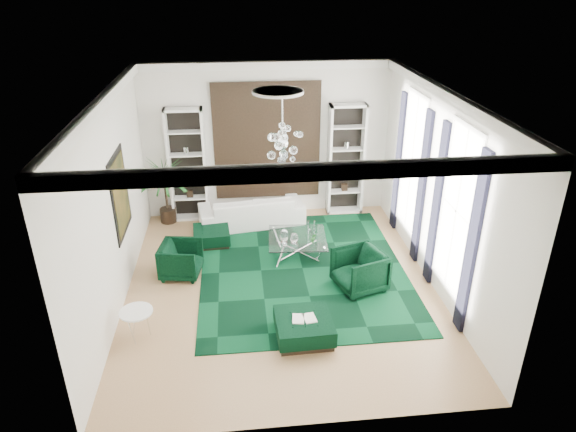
{
  "coord_description": "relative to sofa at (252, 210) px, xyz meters",
  "views": [
    {
      "loc": [
        -0.78,
        -8.58,
        5.67
      ],
      "look_at": [
        0.2,
        0.5,
        1.28
      ],
      "focal_mm": 32.0,
      "sensor_mm": 36.0,
      "label": 1
    }
  ],
  "objects": [
    {
      "name": "wall_front",
      "position": [
        0.45,
        -6.32,
        1.53
      ],
      "size": [
        6.0,
        0.02,
        3.8
      ],
      "primitive_type": "cube",
      "color": "silver",
      "rests_on": "ground"
    },
    {
      "name": "chandelier",
      "position": [
        0.52,
        -2.54,
        2.48
      ],
      "size": [
        1.09,
        1.09,
        0.78
      ],
      "primitive_type": null,
      "rotation": [
        0.0,
        0.0,
        0.3
      ],
      "color": "white",
      "rests_on": "ceiling"
    },
    {
      "name": "coffee_table",
      "position": [
        0.93,
        -1.64,
        -0.15
      ],
      "size": [
        1.33,
        1.33,
        0.43
      ],
      "primitive_type": null,
      "rotation": [
        0.0,
        0.0,
        -0.08
      ],
      "color": "white",
      "rests_on": "floor"
    },
    {
      "name": "table_plant",
      "position": [
        1.24,
        -1.89,
        0.17
      ],
      "size": [
        0.15,
        0.13,
        0.21
      ],
      "primitive_type": "imported",
      "rotation": [
        0.0,
        0.0,
        -0.4
      ],
      "color": "#19591E",
      "rests_on": "coffee_table"
    },
    {
      "name": "floor",
      "position": [
        0.45,
        -2.81,
        -0.38
      ],
      "size": [
        6.0,
        7.0,
        0.02
      ],
      "primitive_type": "cube",
      "color": "tan",
      "rests_on": "ground"
    },
    {
      "name": "armchair_right",
      "position": [
        1.97,
        -3.06,
        0.04
      ],
      "size": [
        1.12,
        1.11,
        0.82
      ],
      "primitive_type": "imported",
      "rotation": [
        0.0,
        0.0,
        -1.26
      ],
      "color": "black",
      "rests_on": "floor"
    },
    {
      "name": "ottoman_side",
      "position": [
        -0.96,
        -0.91,
        -0.19
      ],
      "size": [
        0.86,
        0.86,
        0.36
      ],
      "primitive_type": "cube",
      "rotation": [
        0.0,
        0.0,
        0.07
      ],
      "color": "black",
      "rests_on": "floor"
    },
    {
      "name": "window_near",
      "position": [
        3.44,
        -3.71,
        1.53
      ],
      "size": [
        0.03,
        1.1,
        2.9
      ],
      "primitive_type": "cube",
      "color": "white",
      "rests_on": "wall_right"
    },
    {
      "name": "sofa",
      "position": [
        0.0,
        0.0,
        0.0
      ],
      "size": [
        2.63,
        1.33,
        0.73
      ],
      "primitive_type": "imported",
      "rotation": [
        0.0,
        0.0,
        3.28
      ],
      "color": "white",
      "rests_on": "floor"
    },
    {
      "name": "armchair_left",
      "position": [
        -1.53,
        -2.21,
        -0.0
      ],
      "size": [
        0.91,
        0.89,
        0.72
      ],
      "primitive_type": "imported",
      "rotation": [
        0.0,
        0.0,
        1.41
      ],
      "color": "black",
      "rests_on": "floor"
    },
    {
      "name": "wall_back",
      "position": [
        0.45,
        0.7,
        1.53
      ],
      "size": [
        6.0,
        0.02,
        3.8
      ],
      "primitive_type": "cube",
      "color": "silver",
      "rests_on": "ground"
    },
    {
      "name": "curtain_near_a",
      "position": [
        3.41,
        -4.49,
        1.28
      ],
      "size": [
        0.07,
        0.3,
        3.25
      ],
      "primitive_type": "cube",
      "color": "black",
      "rests_on": "floor"
    },
    {
      "name": "shelving_right",
      "position": [
        2.4,
        0.5,
        1.03
      ],
      "size": [
        0.9,
        0.38,
        2.8
      ],
      "primitive_type": null,
      "color": "white",
      "rests_on": "floor"
    },
    {
      "name": "crown_molding",
      "position": [
        0.45,
        -2.81,
        3.33
      ],
      "size": [
        6.0,
        7.0,
        0.18
      ],
      "primitive_type": null,
      "color": "white",
      "rests_on": "ceiling"
    },
    {
      "name": "ceiling_medallion",
      "position": [
        0.45,
        -2.51,
        3.4
      ],
      "size": [
        0.9,
        0.9,
        0.05
      ],
      "primitive_type": "cylinder",
      "color": "white",
      "rests_on": "ceiling"
    },
    {
      "name": "curtain_far_b",
      "position": [
        3.41,
        -0.53,
        1.28
      ],
      "size": [
        0.07,
        0.3,
        3.25
      ],
      "primitive_type": "cube",
      "color": "black",
      "rests_on": "floor"
    },
    {
      "name": "side_table",
      "position": [
        -2.1,
        -4.15,
        -0.1
      ],
      "size": [
        0.58,
        0.58,
        0.53
      ],
      "primitive_type": "cylinder",
      "rotation": [
        0.0,
        0.0,
        -0.04
      ],
      "color": "white",
      "rests_on": "floor"
    },
    {
      "name": "wall_right",
      "position": [
        3.46,
        -2.81,
        1.53
      ],
      "size": [
        0.02,
        7.0,
        3.8
      ],
      "primitive_type": "cube",
      "color": "silver",
      "rests_on": "ground"
    },
    {
      "name": "curtain_near_b",
      "position": [
        3.41,
        -2.93,
        1.28
      ],
      "size": [
        0.07,
        0.3,
        3.25
      ],
      "primitive_type": "cube",
      "color": "black",
      "rests_on": "floor"
    },
    {
      "name": "tapestry",
      "position": [
        0.45,
        0.65,
        1.53
      ],
      "size": [
        2.5,
        0.06,
        2.8
      ],
      "primitive_type": "cube",
      "color": "black",
      "rests_on": "wall_back"
    },
    {
      "name": "ottoman_front",
      "position": [
        0.69,
        -4.44,
        -0.18
      ],
      "size": [
        0.97,
        0.97,
        0.38
      ],
      "primitive_type": "cube",
      "rotation": [
        0.0,
        0.0,
        0.03
      ],
      "color": "black",
      "rests_on": "floor"
    },
    {
      "name": "window_far",
      "position": [
        3.44,
        -1.31,
        1.53
      ],
      "size": [
        0.03,
        1.1,
        2.9
      ],
      "primitive_type": "cube",
      "color": "white",
      "rests_on": "wall_right"
    },
    {
      "name": "curtain_far_a",
      "position": [
        3.41,
        -2.09,
        1.28
      ],
      "size": [
        0.07,
        0.3,
        3.25
      ],
      "primitive_type": "cube",
      "color": "black",
      "rests_on": "floor"
    },
    {
      "name": "painting",
      "position": [
        -2.52,
        -2.21,
        1.48
      ],
      "size": [
        0.04,
        1.3,
        1.6
      ],
      "primitive_type": "cube",
      "color": "black",
      "rests_on": "wall_left"
    },
    {
      "name": "rug",
      "position": [
        0.96,
        -2.25,
        -0.36
      ],
      "size": [
        4.2,
        5.0,
        0.02
      ],
      "primitive_type": "cube",
      "color": "black",
      "rests_on": "floor"
    },
    {
      "name": "palm",
      "position": [
        -2.06,
        0.34,
        0.7
      ],
      "size": [
        1.35,
        1.35,
        2.13
      ],
      "primitive_type": null,
      "rotation": [
        0.0,
        0.0,
        -0.02
      ],
      "color": "#19591E",
      "rests_on": "floor"
    },
    {
      "name": "wall_left",
      "position": [
        -2.56,
        -2.81,
        1.53
      ],
      "size": [
        0.02,
        7.0,
        3.8
      ],
      "primitive_type": "cube",
      "color": "silver",
      "rests_on": "ground"
    },
    {
      "name": "ceiling",
      "position": [
        0.45,
        -2.81,
        3.44
      ],
      "size": [
        6.0,
        7.0,
        0.02
      ],
      "primitive_type": "cube",
      "color": "white",
      "rests_on": "ground"
    },
    {
      "name": "book",
      "position": [
        0.69,
        -4.44,
        0.02
      ],
      "size": [
        0.41,
        0.27,
        0.03
      ],
      "primitive_type": "cube",
      "color": "white",
      "rests_on": "ottoman_front"
    },
    {
      "name": "shelving_left",
      "position": [
        -1.5,
        0.5,
        1.03
      ],
      "size": [
        0.9,
        0.38,
        2.8
      ],
      "primitive_type": null,
      "color": "white",
      "rests_on": "floor"
    }
  ]
}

